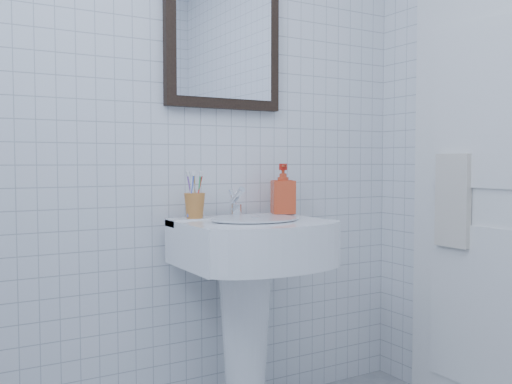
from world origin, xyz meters
TOP-DOWN VIEW (x-y plane):
  - wall_back at (0.00, 1.20)m, footprint 2.20×0.02m
  - washbasin at (0.23, 0.98)m, footprint 0.53×0.39m
  - faucet at (0.23, 1.08)m, footprint 0.05×0.10m
  - toothbrush_cup at (0.06, 1.09)m, footprint 0.10×0.10m
  - soap_dispenser at (0.46, 1.09)m, footprint 0.12×0.12m
  - wall_mirror at (0.23, 1.18)m, footprint 0.50×0.04m
  - bathroom_door at (1.08, 0.55)m, footprint 0.04×0.80m
  - towel_ring at (1.06, 0.72)m, footprint 0.01×0.18m
  - hand_towel at (1.04, 0.72)m, footprint 0.03×0.16m

SIDE VIEW (x-z plane):
  - washbasin at x=0.23m, z-range 0.14..0.96m
  - faucet at x=0.23m, z-range 0.80..0.92m
  - toothbrush_cup at x=0.06m, z-range 0.81..0.91m
  - hand_towel at x=1.04m, z-range 0.68..1.06m
  - soap_dispenser at x=0.46m, z-range 0.81..1.02m
  - bathroom_door at x=1.08m, z-range 0.00..2.00m
  - towel_ring at x=1.06m, z-range 0.96..1.14m
  - wall_back at x=0.00m, z-range 0.00..2.50m
  - wall_mirror at x=0.23m, z-range 1.24..1.86m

